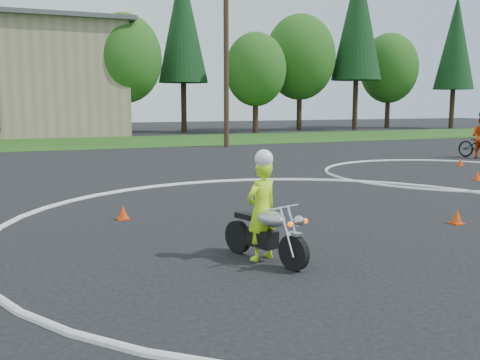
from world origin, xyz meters
name	(u,v)px	position (x,y,z in m)	size (l,w,h in m)	color
ground	(416,267)	(0.00, 0.00, 0.00)	(120.00, 120.00, 0.00)	black
grass_strip	(115,142)	(0.00, 27.00, 0.01)	(120.00, 10.00, 0.02)	#1E4714
course_markings	(364,204)	(2.17, 4.35, 0.01)	(19.05, 19.05, 0.12)	silver
primary_motorcycle	(266,233)	(-1.92, 1.07, 0.44)	(0.75, 1.66, 0.91)	black
rider_primary_grp	(262,207)	(-1.93, 1.19, 0.81)	(0.65, 0.53, 1.68)	#C4FF1A
traffic_cones	(476,186)	(6.09, 4.82, 0.14)	(16.77, 9.95, 0.30)	#E33C0B
treeline	(279,51)	(14.78, 34.61, 6.62)	(38.20, 8.10, 14.52)	#382619
utility_poles	(226,49)	(5.00, 21.00, 5.20)	(41.60, 1.12, 10.00)	#473321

